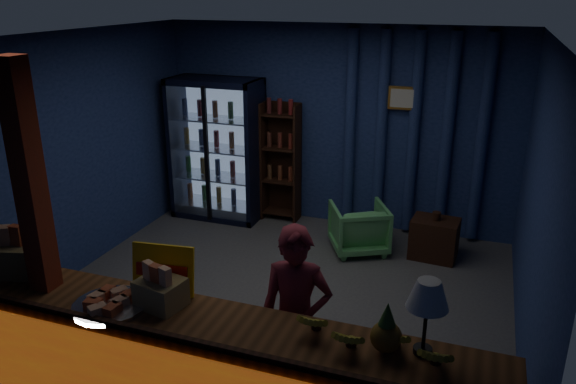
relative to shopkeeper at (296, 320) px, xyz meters
name	(u,v)px	position (x,y,z in m)	size (l,w,h in m)	color
ground	(276,298)	(-0.69, 1.37, -0.73)	(4.60, 4.60, 0.00)	#515154
room_walls	(275,151)	(-0.69, 1.37, 0.84)	(4.60, 4.60, 4.60)	navy
counter	(177,373)	(-0.69, -0.54, -0.25)	(4.40, 0.57, 0.99)	brown
support_post	(40,243)	(-1.74, -0.53, 0.57)	(0.16, 0.16, 2.60)	maroon
beverage_cooler	(219,149)	(-2.24, 3.29, 0.21)	(1.20, 0.62, 1.90)	black
bottle_shelf	(282,162)	(-1.39, 3.43, 0.07)	(0.50, 0.28, 1.60)	#351A10
curtain_folds	(413,135)	(0.31, 3.51, 0.57)	(1.74, 0.14, 2.50)	navy
framed_picture	(403,98)	(0.16, 3.47, 1.02)	(0.36, 0.04, 0.28)	gold
shopkeeper	(296,320)	(0.00, 0.00, 0.00)	(0.53, 0.35, 1.45)	maroon
green_chair	(359,228)	(-0.15, 2.77, -0.43)	(0.63, 0.65, 0.59)	#62C56C
side_table	(434,238)	(0.72, 2.88, -0.48)	(0.56, 0.42, 0.58)	#351A10
yellow_sign	(163,270)	(-0.88, -0.31, 0.41)	(0.46, 0.15, 0.36)	#E8B00C
snack_box_left	(22,256)	(-2.05, -0.41, 0.36)	(0.44, 0.40, 0.39)	#9C834B
snack_box_centre	(161,291)	(-0.81, -0.47, 0.34)	(0.34, 0.30, 0.32)	#9C834B
pastry_tray	(110,303)	(-1.13, -0.61, 0.25)	(0.51, 0.51, 0.08)	silver
banana_bunches	(372,337)	(0.64, -0.46, 0.30)	(0.97, 0.29, 0.16)	gold
table_lamp	(428,297)	(0.94, -0.41, 0.60)	(0.25, 0.25, 0.49)	black
pineapple	(386,332)	(0.73, -0.47, 0.36)	(0.19, 0.19, 0.32)	#96691B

